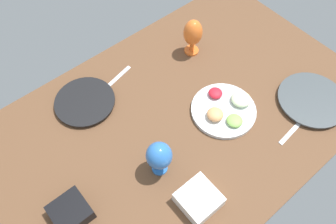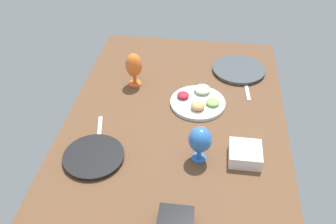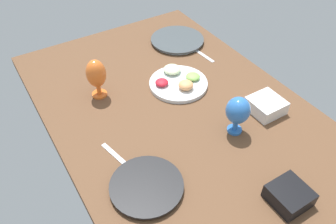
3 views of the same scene
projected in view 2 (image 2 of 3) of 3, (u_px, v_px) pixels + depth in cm
name	position (u px, v px, depth cm)	size (l,w,h in cm)	color
ground_plane	(175.00, 125.00, 176.85)	(160.00, 104.00, 4.00)	brown
dinner_plate_left	(94.00, 157.00, 156.64)	(25.82, 25.82, 2.09)	#4C4C51
dinner_plate_right	(239.00, 70.00, 208.18)	(29.23, 29.23, 2.10)	silver
fruit_platter	(198.00, 101.00, 185.17)	(27.41, 27.41, 5.56)	silver
hurricane_glass_blue	(200.00, 140.00, 150.43)	(9.62, 9.62, 16.84)	blue
hurricane_glass_orange	(134.00, 66.00, 191.86)	(8.73, 8.73, 18.65)	orange
square_bowl_white	(245.00, 153.00, 155.04)	(13.43, 13.43, 5.93)	white
square_bowl_black	(175.00, 223.00, 129.27)	(12.50, 12.50, 5.70)	black
fork_by_left_plate	(100.00, 129.00, 171.17)	(18.00, 1.80, 0.60)	silver
fork_by_right_plate	(247.00, 89.00, 194.97)	(18.00, 1.80, 0.60)	silver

